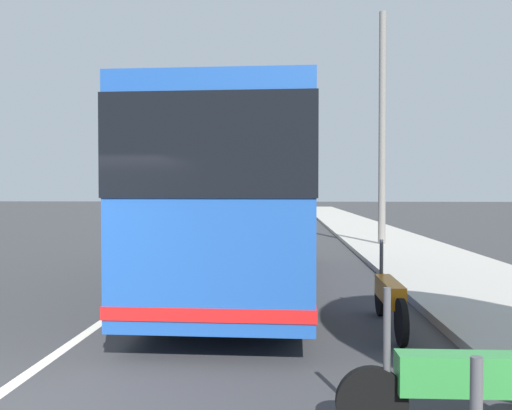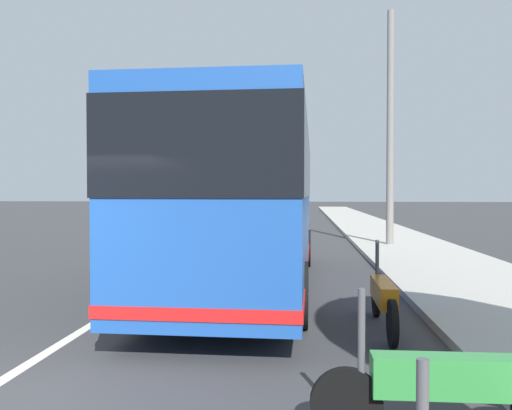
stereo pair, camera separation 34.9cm
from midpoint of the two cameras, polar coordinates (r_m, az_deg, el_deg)
The scene contains 9 objects.
sidewalk_curb at distance 14.73m, azimuth 18.78°, elevation -6.31°, with size 110.00×3.60×0.14m, color #B2ADA3.
lane_divider_line at distance 14.55m, azimuth -8.74°, elevation -6.61°, with size 110.00×0.16×0.01m, color silver.
coach_bus at distance 11.01m, azimuth -1.78°, elevation 1.42°, with size 10.23×2.75×3.47m.
motorcycle_mid_row at distance 4.72m, azimuth 20.48°, elevation -18.05°, with size 0.26×2.20×1.25m.
motorcycle_nearest_curb at distance 7.98m, azimuth 13.27°, elevation -9.87°, with size 2.34×0.26×1.26m.
car_behind_bus at distance 48.11m, azimuth -3.04°, elevation -0.16°, with size 4.35×2.03×1.53m.
car_far_distant at distance 36.58m, azimuth -5.44°, elevation -0.68°, with size 4.42×2.06×1.46m.
car_side_street at distance 53.42m, azimuth 2.33°, elevation -0.07°, with size 4.44×1.88×1.40m.
utility_pole at distance 19.61m, azimuth 13.26°, elevation 8.04°, with size 0.26×0.26×8.61m, color slate.
Camera 1 is at (-4.09, -2.89, 2.03)m, focal length 36.27 mm.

